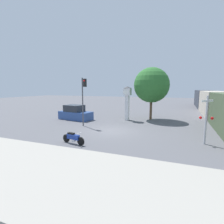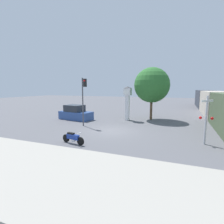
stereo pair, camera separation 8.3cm
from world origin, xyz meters
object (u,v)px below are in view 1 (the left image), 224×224
at_px(parked_car, 75,113).
at_px(motorcycle, 73,138).
at_px(freight_train, 213,103).
at_px(traffic_light, 84,93).
at_px(street_tree, 152,85).
at_px(railroad_crossing_signal, 206,118).
at_px(clock_tower, 127,98).

bearing_deg(parked_car, motorcycle, -48.82).
bearing_deg(motorcycle, parked_car, 132.90).
height_order(freight_train, traffic_light, traffic_light).
relative_size(street_tree, parked_car, 1.44).
bearing_deg(traffic_light, street_tree, 47.66).
bearing_deg(freight_train, railroad_crossing_signal, -100.26).
height_order(traffic_light, street_tree, street_tree).
distance_m(clock_tower, street_tree, 3.37).
bearing_deg(freight_train, street_tree, -138.34).
height_order(motorcycle, traffic_light, traffic_light).
xyz_separation_m(clock_tower, parked_car, (-6.09, -2.00, -1.95)).
height_order(clock_tower, railroad_crossing_signal, clock_tower).
bearing_deg(motorcycle, street_tree, 83.85).
bearing_deg(motorcycle, freight_train, 69.28).
height_order(clock_tower, street_tree, street_tree).
bearing_deg(railroad_crossing_signal, clock_tower, 137.88).
xyz_separation_m(clock_tower, traffic_light, (-3.14, -4.85, 0.63)).
distance_m(clock_tower, railroad_crossing_signal, 10.38).
height_order(motorcycle, railroad_crossing_signal, railroad_crossing_signal).
height_order(street_tree, parked_car, street_tree).
distance_m(freight_train, parked_car, 19.59).
height_order(freight_train, parked_car, freight_train).
height_order(motorcycle, freight_train, freight_train).
distance_m(motorcycle, railroad_crossing_signal, 9.28).
bearing_deg(clock_tower, freight_train, 38.93).
bearing_deg(railroad_crossing_signal, parked_car, 160.26).
distance_m(motorcycle, parked_car, 9.72).
bearing_deg(clock_tower, parked_car, -161.79).
distance_m(railroad_crossing_signal, parked_car, 14.66).
height_order(clock_tower, freight_train, clock_tower).
distance_m(clock_tower, traffic_light, 5.82).
bearing_deg(traffic_light, railroad_crossing_signal, -10.91).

